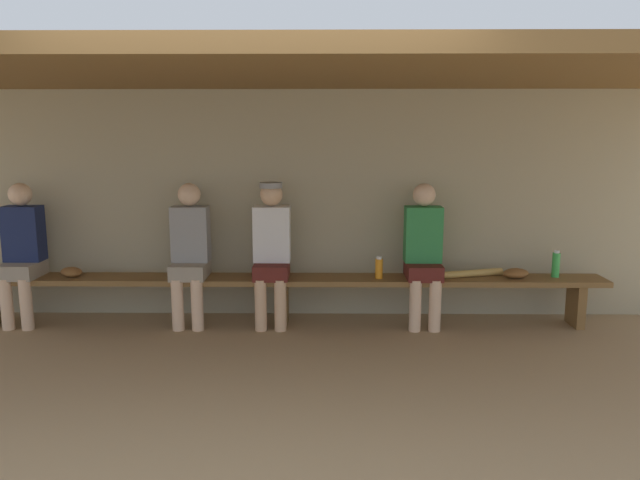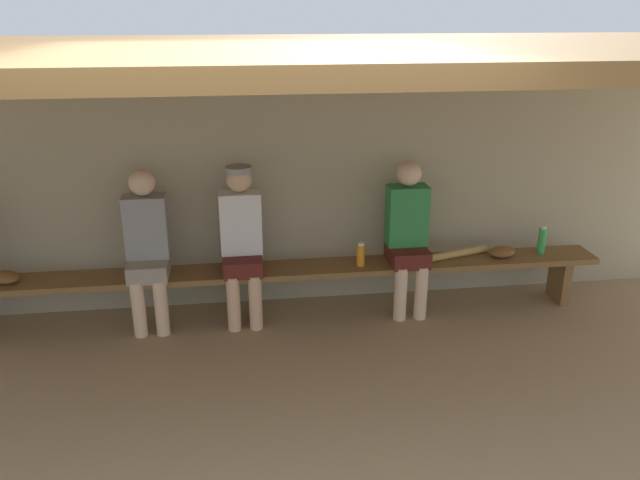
{
  "view_description": "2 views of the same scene",
  "coord_description": "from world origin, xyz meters",
  "px_view_note": "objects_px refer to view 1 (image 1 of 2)",
  "views": [
    {
      "loc": [
        0.41,
        -3.96,
        1.8
      ],
      "look_at": [
        0.35,
        1.05,
        0.9
      ],
      "focal_mm": 33.98,
      "sensor_mm": 36.0,
      "label": 1
    },
    {
      "loc": [
        -0.11,
        -3.38,
        2.56
      ],
      "look_at": [
        0.49,
        1.14,
        0.85
      ],
      "focal_mm": 35.49,
      "sensor_mm": 36.0,
      "label": 2
    }
  ],
  "objects_px": {
    "bench": "(283,285)",
    "baseball_glove_tan": "(516,273)",
    "player_near_post": "(272,247)",
    "player_in_red": "(424,249)",
    "water_bottle_green": "(556,264)",
    "baseball_bat": "(460,274)",
    "baseball_glove_worn": "(71,272)",
    "water_bottle_orange": "(379,268)",
    "player_shirtless_tan": "(22,248)",
    "player_leftmost": "(190,249)"
  },
  "relations": [
    {
      "from": "bench",
      "to": "baseball_glove_worn",
      "type": "distance_m",
      "value": 1.99
    },
    {
      "from": "player_shirtless_tan",
      "to": "water_bottle_orange",
      "type": "distance_m",
      "value": 3.34
    },
    {
      "from": "water_bottle_green",
      "to": "player_leftmost",
      "type": "bearing_deg",
      "value": -179.42
    },
    {
      "from": "player_near_post",
      "to": "water_bottle_orange",
      "type": "xyz_separation_m",
      "value": [
        1.0,
        -0.04,
        -0.19
      ]
    },
    {
      "from": "baseball_glove_worn",
      "to": "baseball_glove_tan",
      "type": "height_order",
      "value": "same"
    },
    {
      "from": "player_shirtless_tan",
      "to": "water_bottle_green",
      "type": "relative_size",
      "value": 5.26
    },
    {
      "from": "bench",
      "to": "baseball_bat",
      "type": "distance_m",
      "value": 1.65
    },
    {
      "from": "baseball_glove_tan",
      "to": "baseball_bat",
      "type": "relative_size",
      "value": 0.27
    },
    {
      "from": "player_near_post",
      "to": "baseball_glove_tan",
      "type": "distance_m",
      "value": 2.29
    },
    {
      "from": "water_bottle_green",
      "to": "water_bottle_orange",
      "type": "xyz_separation_m",
      "value": [
        -1.66,
        -0.07,
        -0.02
      ]
    },
    {
      "from": "baseball_bat",
      "to": "player_leftmost",
      "type": "bearing_deg",
      "value": 163.82
    },
    {
      "from": "baseball_glove_tan",
      "to": "baseball_bat",
      "type": "distance_m",
      "value": 0.52
    },
    {
      "from": "baseball_bat",
      "to": "player_in_red",
      "type": "bearing_deg",
      "value": 163.38
    },
    {
      "from": "player_in_red",
      "to": "player_shirtless_tan",
      "type": "xyz_separation_m",
      "value": [
        -3.75,
        0.0,
        0.0
      ]
    },
    {
      "from": "bench",
      "to": "player_leftmost",
      "type": "xyz_separation_m",
      "value": [
        -0.87,
        0.0,
        0.34
      ]
    },
    {
      "from": "player_shirtless_tan",
      "to": "water_bottle_orange",
      "type": "height_order",
      "value": "player_shirtless_tan"
    },
    {
      "from": "player_in_red",
      "to": "baseball_glove_tan",
      "type": "bearing_deg",
      "value": -0.63
    },
    {
      "from": "player_in_red",
      "to": "baseball_bat",
      "type": "height_order",
      "value": "player_in_red"
    },
    {
      "from": "player_leftmost",
      "to": "water_bottle_orange",
      "type": "distance_m",
      "value": 1.77
    },
    {
      "from": "bench",
      "to": "water_bottle_orange",
      "type": "xyz_separation_m",
      "value": [
        0.89,
        -0.04,
        0.17
      ]
    },
    {
      "from": "player_shirtless_tan",
      "to": "baseball_glove_tan",
      "type": "distance_m",
      "value": 4.62
    },
    {
      "from": "player_in_red",
      "to": "water_bottle_green",
      "type": "distance_m",
      "value": 1.25
    },
    {
      "from": "player_leftmost",
      "to": "player_near_post",
      "type": "bearing_deg",
      "value": 0.04
    },
    {
      "from": "player_leftmost",
      "to": "baseball_glove_tan",
      "type": "height_order",
      "value": "player_leftmost"
    },
    {
      "from": "bench",
      "to": "baseball_glove_tan",
      "type": "height_order",
      "value": "baseball_glove_tan"
    },
    {
      "from": "bench",
      "to": "baseball_glove_worn",
      "type": "height_order",
      "value": "baseball_glove_worn"
    },
    {
      "from": "water_bottle_orange",
      "to": "baseball_glove_tan",
      "type": "height_order",
      "value": "water_bottle_orange"
    },
    {
      "from": "water_bottle_green",
      "to": "baseball_bat",
      "type": "xyz_separation_m",
      "value": [
        -0.9,
        -0.04,
        -0.09
      ]
    },
    {
      "from": "bench",
      "to": "player_leftmost",
      "type": "distance_m",
      "value": 0.93
    },
    {
      "from": "player_in_red",
      "to": "player_near_post",
      "type": "height_order",
      "value": "player_near_post"
    },
    {
      "from": "bench",
      "to": "player_near_post",
      "type": "height_order",
      "value": "player_near_post"
    },
    {
      "from": "baseball_glove_tan",
      "to": "bench",
      "type": "bearing_deg",
      "value": -8.5
    },
    {
      "from": "baseball_glove_worn",
      "to": "baseball_glove_tan",
      "type": "distance_m",
      "value": 4.16
    },
    {
      "from": "player_in_red",
      "to": "baseball_bat",
      "type": "xyz_separation_m",
      "value": [
        0.34,
        -0.0,
        -0.24
      ]
    },
    {
      "from": "player_in_red",
      "to": "water_bottle_green",
      "type": "height_order",
      "value": "player_in_red"
    },
    {
      "from": "player_shirtless_tan",
      "to": "water_bottle_orange",
      "type": "bearing_deg",
      "value": -0.66
    },
    {
      "from": "water_bottle_orange",
      "to": "bench",
      "type": "bearing_deg",
      "value": 177.72
    },
    {
      "from": "player_in_red",
      "to": "player_shirtless_tan",
      "type": "height_order",
      "value": "same"
    },
    {
      "from": "water_bottle_orange",
      "to": "water_bottle_green",
      "type": "bearing_deg",
      "value": 2.52
    },
    {
      "from": "player_near_post",
      "to": "player_in_red",
      "type": "bearing_deg",
      "value": -0.02
    },
    {
      "from": "player_in_red",
      "to": "water_bottle_orange",
      "type": "relative_size",
      "value": 6.44
    },
    {
      "from": "water_bottle_green",
      "to": "baseball_bat",
      "type": "bearing_deg",
      "value": -177.62
    },
    {
      "from": "bench",
      "to": "player_shirtless_tan",
      "type": "bearing_deg",
      "value": 179.93
    },
    {
      "from": "bench",
      "to": "player_in_red",
      "type": "height_order",
      "value": "player_in_red"
    },
    {
      "from": "player_leftmost",
      "to": "baseball_bat",
      "type": "xyz_separation_m",
      "value": [
        2.52,
        -0.0,
        -0.24
      ]
    },
    {
      "from": "baseball_glove_tan",
      "to": "baseball_bat",
      "type": "xyz_separation_m",
      "value": [
        -0.52,
        0.01,
        -0.01
      ]
    },
    {
      "from": "player_near_post",
      "to": "baseball_bat",
      "type": "bearing_deg",
      "value": -0.12
    },
    {
      "from": "player_near_post",
      "to": "player_leftmost",
      "type": "xyz_separation_m",
      "value": [
        -0.76,
        -0.0,
        -0.02
      ]
    },
    {
      "from": "player_leftmost",
      "to": "baseball_glove_worn",
      "type": "xyz_separation_m",
      "value": [
        -1.12,
        -0.01,
        -0.22
      ]
    },
    {
      "from": "player_near_post",
      "to": "player_shirtless_tan",
      "type": "distance_m",
      "value": 2.34
    }
  ]
}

